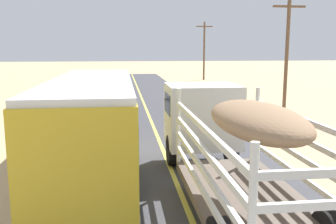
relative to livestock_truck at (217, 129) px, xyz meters
The scene contains 5 objects.
livestock_truck is the anchor object (origin of this frame).
bus 4.02m from the livestock_truck, 159.78° to the left, with size 2.54×10.00×3.21m.
car_far 21.47m from the livestock_truck, 100.04° to the left, with size 1.80×4.40×1.46m.
power_pole_mid 15.67m from the livestock_truck, 58.47° to the left, with size 2.20×0.24×7.48m.
power_pole_far 39.42m from the livestock_truck, 78.11° to the left, with size 2.20×0.24×7.61m.
Camera 1 is at (-1.64, -1.69, 4.19)m, focal length 39.89 mm.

